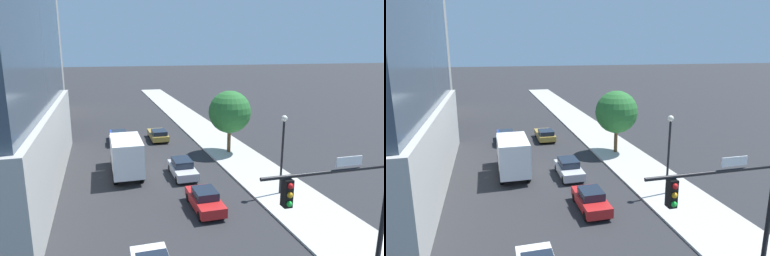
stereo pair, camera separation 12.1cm
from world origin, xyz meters
TOP-DOWN VIEW (x-y plane):
  - sidewalk at (8.88, 20.00)m, footprint 4.99×120.00m
  - construction_building at (-17.66, 53.59)m, footprint 16.04×13.92m
  - traffic_light_pole at (4.89, 2.64)m, footprint 5.65×0.48m
  - street_lamp at (8.48, 13.51)m, footprint 0.44×0.44m
  - street_tree at (8.62, 24.22)m, footprint 4.29×4.29m
  - car_silver at (2.42, 19.07)m, footprint 1.79×4.21m
  - car_red at (2.42, 12.73)m, footprint 1.73×4.14m
  - car_blue at (-2.10, 31.27)m, footprint 1.87×4.77m
  - car_gold at (2.42, 31.11)m, footprint 1.89×4.64m
  - box_truck at (-2.10, 20.80)m, footprint 2.42×6.83m

SIDE VIEW (x-z plane):
  - sidewalk at x=8.88m, z-range 0.00..0.15m
  - car_gold at x=2.42m, z-range 0.01..1.38m
  - car_red at x=2.42m, z-range -0.01..1.43m
  - car_silver at x=2.42m, z-range -0.01..1.47m
  - car_blue at x=-2.10m, z-range -0.01..1.53m
  - box_truck at x=-2.10m, z-range 0.19..3.55m
  - street_lamp at x=8.48m, z-range 1.05..6.91m
  - street_tree at x=8.62m, z-range 1.15..7.48m
  - traffic_light_pole at x=4.89m, z-range 1.38..7.93m
  - construction_building at x=-17.66m, z-range -2.06..28.34m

